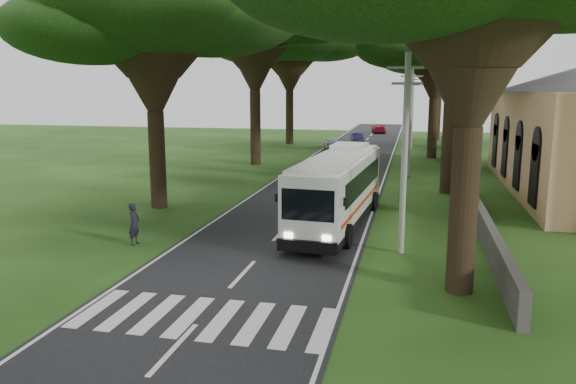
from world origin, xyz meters
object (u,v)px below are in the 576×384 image
at_px(distant_car_a, 331,143).
at_px(distant_car_c, 379,128).
at_px(pole_far, 412,110).
at_px(pole_mid, 410,121).
at_px(pole_near, 405,151).
at_px(pedestrian, 134,224).
at_px(distant_car_b, 357,138).
at_px(coach_bus, 338,188).

height_order(distant_car_a, distant_car_c, distant_car_c).
bearing_deg(pole_far, pole_mid, -90.00).
xyz_separation_m(pole_near, pedestrian, (-11.18, -1.25, -3.28)).
bearing_deg(pedestrian, distant_car_b, -3.27).
xyz_separation_m(distant_car_c, pedestrian, (-6.48, -60.97, 0.22)).
height_order(pole_near, distant_car_b, pole_near).
bearing_deg(pole_mid, coach_bus, -101.24).
distance_m(pole_near, pole_mid, 20.00).
height_order(pole_near, distant_car_a, pole_near).
bearing_deg(distant_car_b, pedestrian, -109.25).
height_order(pole_mid, pedestrian, pole_mid).
bearing_deg(pedestrian, pole_near, -80.81).
height_order(coach_bus, distant_car_a, coach_bus).
relative_size(pole_mid, distant_car_b, 2.23).
bearing_deg(coach_bus, distant_car_c, 95.71).
xyz_separation_m(distant_car_b, pedestrian, (-4.88, -45.87, 0.28)).
distance_m(pole_far, distant_car_b, 8.59).
relative_size(distant_car_a, distant_car_b, 1.01).
height_order(pole_near, coach_bus, pole_near).
distance_m(pole_far, distant_car_a, 9.39).
xyz_separation_m(pole_far, distant_car_b, (-6.30, 4.62, -3.56)).
distance_m(distant_car_a, pedestrian, 39.14).
height_order(coach_bus, distant_car_c, coach_bus).
distance_m(pole_near, distant_car_c, 60.00).
bearing_deg(distant_car_b, pole_mid, -88.83).
xyz_separation_m(pole_mid, distant_car_b, (-6.30, 24.62, -3.56)).
bearing_deg(pole_near, pole_mid, 90.00).
distance_m(distant_car_b, distant_car_c, 15.18).
bearing_deg(distant_car_a, pole_mid, 102.30).
relative_size(pole_mid, distant_car_a, 2.20).
relative_size(coach_bus, pedestrian, 6.49).
distance_m(pole_near, pedestrian, 11.72).
bearing_deg(distant_car_a, distant_car_c, -112.66).
distance_m(pole_mid, pedestrian, 24.23).
distance_m(pole_mid, distant_car_a, 20.00).
bearing_deg(pedestrian, distant_car_a, -1.24).
xyz_separation_m(pole_near, coach_bus, (-3.15, 4.15, -2.34)).
height_order(pole_near, pole_far, same).
xyz_separation_m(pole_near, pole_mid, (0.00, 20.00, 0.00)).
height_order(pole_far, distant_car_c, pole_far).
bearing_deg(distant_car_c, pedestrian, 76.59).
height_order(pole_far, distant_car_a, pole_far).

